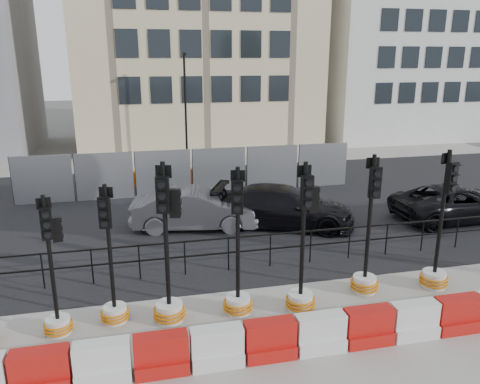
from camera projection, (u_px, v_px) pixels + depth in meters
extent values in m
plane|color=#51514C|center=(238.00, 291.00, 11.87)|extent=(120.00, 120.00, 0.00)
cube|color=gray|center=(272.00, 363.00, 9.05)|extent=(40.00, 6.00, 0.02)
cube|color=black|center=(199.00, 208.00, 18.42)|extent=(40.00, 14.00, 0.03)
cube|color=gray|center=(177.00, 161.00, 26.85)|extent=(40.00, 4.00, 0.02)
cube|color=beige|center=(193.00, 6.00, 30.43)|extent=(15.00, 10.00, 18.00)
cube|color=silver|center=(399.00, 25.00, 33.95)|extent=(12.00, 9.00, 16.00)
cylinder|color=black|center=(43.00, 272.00, 11.82)|extent=(0.04, 0.04, 1.00)
cylinder|color=black|center=(92.00, 267.00, 12.08)|extent=(0.04, 0.04, 1.00)
cylinder|color=black|center=(139.00, 263.00, 12.34)|extent=(0.04, 0.04, 1.00)
cylinder|color=black|center=(185.00, 258.00, 12.59)|extent=(0.04, 0.04, 1.00)
cylinder|color=black|center=(228.00, 254.00, 12.85)|extent=(0.04, 0.04, 1.00)
cylinder|color=black|center=(270.00, 250.00, 13.11)|extent=(0.04, 0.04, 1.00)
cylinder|color=black|center=(310.00, 247.00, 13.37)|extent=(0.04, 0.04, 1.00)
cylinder|color=black|center=(349.00, 243.00, 13.63)|extent=(0.04, 0.04, 1.00)
cylinder|color=black|center=(386.00, 240.00, 13.89)|extent=(0.04, 0.04, 1.00)
cylinder|color=black|center=(422.00, 236.00, 14.15)|extent=(0.04, 0.04, 1.00)
cylinder|color=black|center=(457.00, 233.00, 14.41)|extent=(0.04, 0.04, 1.00)
cube|color=black|center=(228.00, 238.00, 12.72)|extent=(18.00, 0.04, 0.04)
cube|color=black|center=(228.00, 253.00, 12.84)|extent=(18.00, 0.04, 0.04)
cube|color=#94969C|center=(43.00, 180.00, 18.73)|extent=(2.30, 0.05, 2.00)
cylinder|color=black|center=(12.00, 182.00, 18.48)|extent=(0.05, 0.05, 2.00)
cube|color=#94969C|center=(105.00, 177.00, 19.24)|extent=(2.30, 0.05, 2.00)
cylinder|color=black|center=(75.00, 178.00, 19.00)|extent=(0.05, 0.05, 2.00)
cube|color=#94969C|center=(163.00, 174.00, 19.76)|extent=(2.30, 0.05, 2.00)
cylinder|color=black|center=(136.00, 175.00, 19.51)|extent=(0.05, 0.05, 2.00)
cube|color=#94969C|center=(219.00, 171.00, 20.28)|extent=(2.30, 0.05, 2.00)
cylinder|color=black|center=(193.00, 172.00, 20.03)|extent=(0.05, 0.05, 2.00)
cube|color=#94969C|center=(272.00, 168.00, 20.80)|extent=(2.30, 0.05, 2.00)
cylinder|color=black|center=(247.00, 169.00, 20.55)|extent=(0.05, 0.05, 2.00)
cube|color=#94969C|center=(323.00, 165.00, 21.32)|extent=(2.30, 0.05, 2.00)
cylinder|color=black|center=(299.00, 166.00, 21.07)|extent=(0.05, 0.05, 2.00)
cube|color=orange|center=(98.00, 182.00, 20.73)|extent=(1.00, 0.40, 0.80)
cube|color=orange|center=(144.00, 180.00, 21.16)|extent=(1.00, 0.40, 0.80)
cube|color=orange|center=(188.00, 177.00, 21.59)|extent=(1.00, 0.40, 0.80)
cube|color=orange|center=(230.00, 175.00, 22.03)|extent=(1.00, 0.40, 0.80)
cube|color=orange|center=(271.00, 173.00, 22.46)|extent=(1.00, 0.40, 0.80)
cylinder|color=black|center=(186.00, 110.00, 25.20)|extent=(0.12, 0.12, 6.00)
cube|color=black|center=(184.00, 54.00, 24.17)|extent=(0.12, 0.50, 0.12)
cube|color=red|center=(42.00, 382.00, 8.30)|extent=(1.00, 0.50, 0.30)
cube|color=red|center=(40.00, 363.00, 8.19)|extent=(1.00, 0.35, 0.50)
cube|color=white|center=(104.00, 374.00, 8.52)|extent=(1.00, 0.50, 0.30)
cube|color=white|center=(102.00, 355.00, 8.41)|extent=(1.00, 0.35, 0.50)
cube|color=red|center=(162.00, 366.00, 8.75)|extent=(1.00, 0.50, 0.30)
cube|color=red|center=(161.00, 347.00, 8.64)|extent=(1.00, 0.35, 0.50)
cube|color=white|center=(217.00, 358.00, 8.98)|extent=(1.00, 0.50, 0.30)
cube|color=white|center=(217.00, 340.00, 8.87)|extent=(1.00, 0.35, 0.50)
cube|color=red|center=(269.00, 351.00, 9.20)|extent=(1.00, 0.50, 0.30)
cube|color=red|center=(270.00, 333.00, 9.09)|extent=(1.00, 0.35, 0.50)
cube|color=white|center=(319.00, 343.00, 9.43)|extent=(1.00, 0.50, 0.30)
cube|color=white|center=(320.00, 326.00, 9.32)|extent=(1.00, 0.35, 0.50)
cube|color=red|center=(367.00, 337.00, 9.66)|extent=(1.00, 0.50, 0.30)
cube|color=red|center=(368.00, 320.00, 9.55)|extent=(1.00, 0.35, 0.50)
cube|color=white|center=(412.00, 330.00, 9.88)|extent=(1.00, 0.50, 0.30)
cube|color=white|center=(414.00, 314.00, 9.77)|extent=(1.00, 0.35, 0.50)
cube|color=red|center=(456.00, 324.00, 10.11)|extent=(1.00, 0.50, 0.30)
cube|color=red|center=(458.00, 308.00, 10.00)|extent=(1.00, 0.35, 0.50)
cylinder|color=white|center=(58.00, 326.00, 9.98)|extent=(0.51, 0.51, 0.38)
torus|color=#CA6E0B|center=(59.00, 329.00, 10.00)|extent=(0.61, 0.61, 0.05)
torus|color=#CA6E0B|center=(58.00, 326.00, 9.98)|extent=(0.61, 0.61, 0.05)
torus|color=#CA6E0B|center=(58.00, 323.00, 9.96)|extent=(0.61, 0.61, 0.05)
cylinder|color=black|center=(51.00, 261.00, 9.56)|extent=(0.08, 0.08, 2.83)
cube|color=black|center=(46.00, 224.00, 9.23)|extent=(0.25, 0.18, 0.66)
cylinder|color=black|center=(48.00, 235.00, 9.22)|extent=(0.15, 0.08, 0.14)
cylinder|color=black|center=(47.00, 225.00, 9.17)|extent=(0.15, 0.08, 0.14)
cylinder|color=black|center=(45.00, 215.00, 9.11)|extent=(0.15, 0.08, 0.14)
cube|color=black|center=(43.00, 203.00, 9.28)|extent=(0.28, 0.09, 0.23)
cube|color=black|center=(57.00, 229.00, 9.46)|extent=(0.21, 0.16, 0.52)
cylinder|color=white|center=(115.00, 314.00, 10.44)|extent=(0.52, 0.52, 0.39)
torus|color=#CA6E0B|center=(115.00, 317.00, 10.46)|extent=(0.63, 0.63, 0.05)
torus|color=#CA6E0B|center=(115.00, 314.00, 10.44)|extent=(0.63, 0.63, 0.05)
torus|color=#CA6E0B|center=(115.00, 311.00, 10.42)|extent=(0.63, 0.63, 0.05)
cylinder|color=black|center=(110.00, 250.00, 10.01)|extent=(0.09, 0.09, 2.91)
cube|color=black|center=(105.00, 213.00, 9.66)|extent=(0.26, 0.19, 0.68)
cylinder|color=black|center=(104.00, 224.00, 9.64)|extent=(0.15, 0.09, 0.15)
cylinder|color=black|center=(103.00, 214.00, 9.58)|extent=(0.15, 0.09, 0.15)
cylinder|color=black|center=(103.00, 204.00, 9.52)|extent=(0.15, 0.09, 0.15)
cube|color=black|center=(106.00, 192.00, 9.72)|extent=(0.29, 0.11, 0.23)
cylinder|color=white|center=(169.00, 312.00, 10.46)|extent=(0.60, 0.60, 0.44)
torus|color=#CA6E0B|center=(170.00, 316.00, 10.48)|extent=(0.72, 0.72, 0.06)
torus|color=#CA6E0B|center=(169.00, 312.00, 10.46)|extent=(0.72, 0.72, 0.06)
torus|color=#CA6E0B|center=(169.00, 309.00, 10.43)|extent=(0.72, 0.72, 0.06)
cylinder|color=black|center=(166.00, 238.00, 9.97)|extent=(0.10, 0.10, 3.33)
cube|color=black|center=(163.00, 195.00, 9.57)|extent=(0.30, 0.22, 0.78)
cylinder|color=black|center=(162.00, 207.00, 9.55)|extent=(0.18, 0.09, 0.17)
cylinder|color=black|center=(162.00, 196.00, 9.48)|extent=(0.18, 0.09, 0.17)
cylinder|color=black|center=(161.00, 184.00, 9.41)|extent=(0.18, 0.09, 0.17)
cube|color=black|center=(163.00, 171.00, 9.64)|extent=(0.33, 0.11, 0.27)
cube|color=black|center=(175.00, 203.00, 9.75)|extent=(0.25, 0.19, 0.61)
cylinder|color=white|center=(238.00, 305.00, 10.80)|extent=(0.57, 0.57, 0.42)
torus|color=#CA6E0B|center=(238.00, 308.00, 10.82)|extent=(0.68, 0.68, 0.05)
torus|color=#CA6E0B|center=(238.00, 305.00, 10.80)|extent=(0.68, 0.68, 0.05)
torus|color=#CA6E0B|center=(238.00, 301.00, 10.77)|extent=(0.68, 0.68, 0.05)
cylinder|color=black|center=(238.00, 237.00, 10.33)|extent=(0.09, 0.09, 3.16)
cube|color=black|center=(237.00, 197.00, 9.95)|extent=(0.28, 0.21, 0.74)
cylinder|color=black|center=(237.00, 209.00, 9.93)|extent=(0.17, 0.09, 0.16)
cylinder|color=black|center=(237.00, 198.00, 9.87)|extent=(0.17, 0.09, 0.16)
cylinder|color=black|center=(237.00, 188.00, 9.81)|extent=(0.17, 0.09, 0.16)
cube|color=black|center=(238.00, 176.00, 10.02)|extent=(0.31, 0.12, 0.25)
cylinder|color=white|center=(300.00, 302.00, 10.93)|extent=(0.58, 0.58, 0.43)
torus|color=#CA6E0B|center=(300.00, 305.00, 10.95)|extent=(0.70, 0.70, 0.05)
torus|color=#CA6E0B|center=(300.00, 302.00, 10.93)|extent=(0.70, 0.70, 0.05)
torus|color=#CA6E0B|center=(300.00, 298.00, 10.90)|extent=(0.70, 0.70, 0.05)
cylinder|color=black|center=(303.00, 232.00, 10.45)|extent=(0.10, 0.10, 3.23)
cube|color=black|center=(307.00, 192.00, 10.06)|extent=(0.26, 0.16, 0.75)
cylinder|color=black|center=(308.00, 204.00, 10.05)|extent=(0.16, 0.06, 0.16)
cylinder|color=black|center=(308.00, 193.00, 9.98)|extent=(0.16, 0.06, 0.16)
cylinder|color=black|center=(309.00, 183.00, 9.92)|extent=(0.16, 0.06, 0.16)
cube|color=black|center=(304.00, 171.00, 10.13)|extent=(0.32, 0.04, 0.26)
cube|color=black|center=(313.00, 200.00, 10.30)|extent=(0.22, 0.15, 0.59)
cylinder|color=white|center=(364.00, 284.00, 11.77)|extent=(0.58, 0.58, 0.43)
torus|color=#CA6E0B|center=(364.00, 287.00, 11.80)|extent=(0.70, 0.70, 0.05)
torus|color=#CA6E0B|center=(364.00, 284.00, 11.77)|extent=(0.70, 0.70, 0.05)
torus|color=#CA6E0B|center=(364.00, 281.00, 11.75)|extent=(0.70, 0.70, 0.05)
cylinder|color=black|center=(369.00, 220.00, 11.30)|extent=(0.10, 0.10, 3.22)
cube|color=black|center=(375.00, 183.00, 10.91)|extent=(0.26, 0.16, 0.75)
cylinder|color=black|center=(376.00, 193.00, 10.90)|extent=(0.16, 0.06, 0.16)
cylinder|color=black|center=(377.00, 184.00, 10.83)|extent=(0.16, 0.06, 0.16)
cylinder|color=black|center=(378.00, 174.00, 10.77)|extent=(0.16, 0.06, 0.16)
cube|color=black|center=(373.00, 163.00, 10.98)|extent=(0.32, 0.05, 0.26)
cylinder|color=white|center=(434.00, 279.00, 12.02)|extent=(0.59, 0.59, 0.44)
torus|color=#CA6E0B|center=(433.00, 282.00, 12.04)|extent=(0.71, 0.71, 0.05)
torus|color=#CA6E0B|center=(434.00, 279.00, 12.02)|extent=(0.71, 0.71, 0.05)
torus|color=#CA6E0B|center=(434.00, 276.00, 11.99)|extent=(0.71, 0.71, 0.05)
cylinder|color=black|center=(442.00, 215.00, 11.53)|extent=(0.10, 0.10, 3.28)
cube|color=black|center=(451.00, 178.00, 11.15)|extent=(0.29, 0.22, 0.76)
cylinder|color=black|center=(453.00, 188.00, 11.15)|extent=(0.17, 0.10, 0.16)
cylinder|color=black|center=(454.00, 178.00, 11.08)|extent=(0.17, 0.10, 0.16)
cylinder|color=black|center=(456.00, 168.00, 11.01)|extent=(0.17, 0.10, 0.16)
cube|color=black|center=(447.00, 158.00, 11.20)|extent=(0.32, 0.12, 0.26)
imported|color=#56565B|center=(194.00, 209.00, 16.06)|extent=(2.89, 4.77, 1.41)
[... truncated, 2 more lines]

